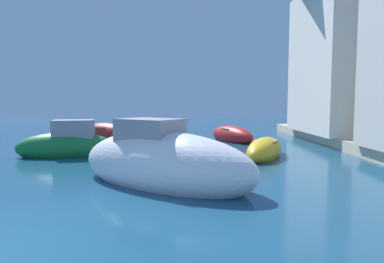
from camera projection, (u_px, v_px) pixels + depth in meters
The scene contains 7 objects.
quay_promenade at pixel (267, 258), 4.21m from camera, with size 44.00×32.00×0.50m.
moored_boat_0 at pixel (107, 135), 18.54m from camera, with size 4.14×3.31×1.37m.
moored_boat_2 at pixel (67, 145), 13.77m from camera, with size 4.05×2.05×1.74m.
moored_boat_3 at pixel (162, 163), 9.02m from camera, with size 5.62×4.66×2.14m.
moored_boat_7 at pixel (232, 136), 19.09m from camera, with size 2.72×3.90×1.11m.
moored_boat_8 at pixel (265, 150), 13.48m from camera, with size 2.51×3.75×1.01m.
waterfront_building_annex at pixel (368, 47), 18.60m from camera, with size 7.11×7.34×9.19m.
Camera 1 is at (3.39, -4.43, 2.17)m, focal length 31.94 mm.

